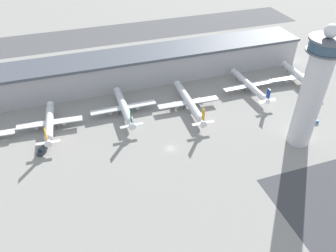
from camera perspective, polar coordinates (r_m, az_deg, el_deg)
ground_plane at (r=159.59m, az=0.37°, el=-3.95°), size 1000.00×1000.00×0.00m
terminal_building at (r=210.64m, az=-5.81°, el=10.07°), size 223.53×25.00×19.04m
runway_strip at (r=290.28m, az=-9.77°, el=15.46°), size 335.29×44.00×0.01m
control_tower at (r=160.42m, az=23.95°, el=5.81°), size 15.56×15.56×59.60m
airplane_gate_bravo at (r=179.56m, az=-19.95°, el=0.56°), size 33.46×36.09×12.94m
airplane_gate_charlie at (r=182.20m, az=-7.69°, el=3.26°), size 36.66×38.37×13.46m
airplane_gate_delta at (r=185.65m, az=3.69°, el=4.15°), size 35.71×44.38×13.04m
airplane_gate_echo at (r=207.16m, az=13.97°, el=6.90°), size 33.38×40.32×11.94m
airplane_gate_foxtrot at (r=226.01m, az=21.91°, el=8.01°), size 40.92×37.93×13.69m
service_truck_catering at (r=167.95m, az=-21.08°, el=-4.04°), size 5.19×6.97×3.08m
service_truck_baggage at (r=192.03m, az=23.86°, el=0.79°), size 6.27×3.45×2.79m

